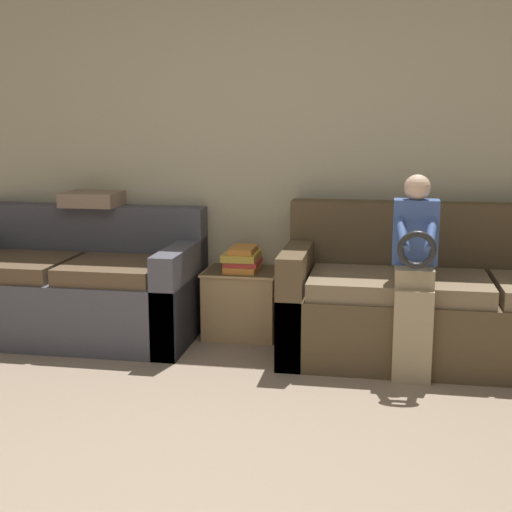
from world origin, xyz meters
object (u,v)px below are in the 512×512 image
(couch_side, at_px, (77,289))
(throw_pillow, at_px, (94,198))
(couch_main, at_px, (442,305))
(child_left_seated, at_px, (415,268))
(side_shelf, at_px, (242,302))
(book_stack, at_px, (242,259))

(couch_side, bearing_deg, throw_pillow, 84.64)
(couch_side, bearing_deg, couch_main, -0.86)
(child_left_seated, height_order, side_shelf, child_left_seated)
(book_stack, height_order, throw_pillow, throw_pillow)
(child_left_seated, bearing_deg, throw_pillow, 162.51)
(couch_main, bearing_deg, side_shelf, 170.41)
(book_stack, relative_size, throw_pillow, 0.77)
(couch_main, xyz_separation_m, couch_side, (-2.48, 0.04, -0.01))
(child_left_seated, xyz_separation_m, side_shelf, (-1.14, 0.59, -0.41))
(book_stack, bearing_deg, throw_pillow, 173.74)
(side_shelf, relative_size, throw_pillow, 1.30)
(couch_side, xyz_separation_m, book_stack, (1.14, 0.18, 0.22))
(couch_side, height_order, throw_pillow, throw_pillow)
(child_left_seated, bearing_deg, book_stack, 152.68)
(couch_main, bearing_deg, throw_pillow, 172.10)
(child_left_seated, bearing_deg, couch_main, 61.61)
(side_shelf, bearing_deg, child_left_seated, -27.56)
(couch_side, xyz_separation_m, throw_pillow, (0.03, 0.30, 0.60))
(couch_main, distance_m, throw_pillow, 2.54)
(throw_pillow, bearing_deg, couch_side, -95.36)
(side_shelf, height_order, book_stack, book_stack)
(throw_pillow, bearing_deg, child_left_seated, -17.49)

